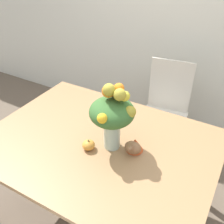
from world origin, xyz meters
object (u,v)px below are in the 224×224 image
object	(u,v)px
flower_vase	(113,114)
dining_chair_near_window	(165,112)
turkey_figurine	(134,146)
pumpkin	(89,145)

from	to	relation	value
flower_vase	dining_chair_near_window	xyz separation A→B (m)	(0.05, 0.93, -0.51)
turkey_figurine	dining_chair_near_window	xyz separation A→B (m)	(-0.09, 0.91, -0.30)
pumpkin	dining_chair_near_window	bearing A→B (deg)	80.54
flower_vase	turkey_figurine	distance (m)	0.26
flower_vase	pumpkin	size ratio (longest dim) A/B	5.65
flower_vase	pumpkin	xyz separation A→B (m)	(-0.12, -0.10, -0.22)
turkey_figurine	dining_chair_near_window	size ratio (longest dim) A/B	0.15
turkey_figurine	dining_chair_near_window	bearing A→B (deg)	95.84
pumpkin	turkey_figurine	distance (m)	0.29
flower_vase	pumpkin	world-z (taller)	flower_vase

